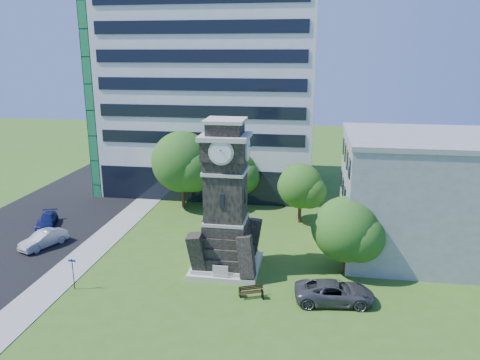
% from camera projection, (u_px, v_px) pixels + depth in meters
% --- Properties ---
extents(ground, '(160.00, 160.00, 0.00)m').
position_uv_depth(ground, '(184.00, 276.00, 36.82)').
color(ground, '#38621C').
rests_on(ground, ground).
extents(sidewalk, '(3.00, 70.00, 0.06)m').
position_uv_depth(sidewalk, '(99.00, 244.00, 43.01)').
color(sidewalk, gray).
rests_on(sidewalk, ground).
extents(street, '(14.00, 80.00, 0.02)m').
position_uv_depth(street, '(15.00, 238.00, 44.31)').
color(street, black).
rests_on(street, ground).
extents(clock_tower, '(5.40, 5.40, 12.22)m').
position_uv_depth(clock_tower, '(226.00, 207.00, 36.86)').
color(clock_tower, beige).
rests_on(clock_tower, ground).
extents(office_tall, '(26.20, 15.11, 28.60)m').
position_uv_depth(office_tall, '(212.00, 75.00, 58.11)').
color(office_tall, white).
rests_on(office_tall, ground).
extents(office_low, '(15.20, 12.20, 10.40)m').
position_uv_depth(office_low, '(433.00, 195.00, 40.03)').
color(office_low, '#989B9E').
rests_on(office_low, ground).
extents(car_street_mid, '(3.13, 4.65, 1.45)m').
position_uv_depth(car_street_mid, '(44.00, 239.00, 42.20)').
color(car_street_mid, '#94979B').
rests_on(car_street_mid, ground).
extents(car_street_north, '(2.99, 4.48, 1.21)m').
position_uv_depth(car_street_north, '(47.00, 221.00, 47.20)').
color(car_street_north, '#121B52').
rests_on(car_street_north, ground).
extents(car_east_lot, '(5.82, 3.16, 1.55)m').
position_uv_depth(car_east_lot, '(334.00, 292.00, 32.83)').
color(car_east_lot, '#434348').
rests_on(car_east_lot, ground).
extents(park_bench, '(1.75, 0.47, 0.90)m').
position_uv_depth(park_bench, '(251.00, 291.00, 33.57)').
color(park_bench, black).
rests_on(park_bench, ground).
extents(street_sign, '(0.59, 0.06, 2.44)m').
position_uv_depth(street_sign, '(73.00, 270.00, 34.45)').
color(street_sign, black).
rests_on(street_sign, ground).
extents(tree_nw, '(7.45, 6.77, 8.72)m').
position_uv_depth(tree_nw, '(183.00, 164.00, 51.63)').
color(tree_nw, '#332114').
rests_on(tree_nw, ground).
extents(tree_nc, '(5.58, 5.07, 6.38)m').
position_uv_depth(tree_nc, '(235.00, 173.00, 53.28)').
color(tree_nc, '#332114').
rests_on(tree_nc, ground).
extents(tree_ne, '(5.05, 4.59, 6.21)m').
position_uv_depth(tree_ne, '(301.00, 187.00, 47.48)').
color(tree_ne, '#332114').
rests_on(tree_ne, ground).
extents(tree_east, '(5.67, 5.16, 6.31)m').
position_uv_depth(tree_east, '(347.00, 231.00, 36.47)').
color(tree_east, '#332114').
rests_on(tree_east, ground).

